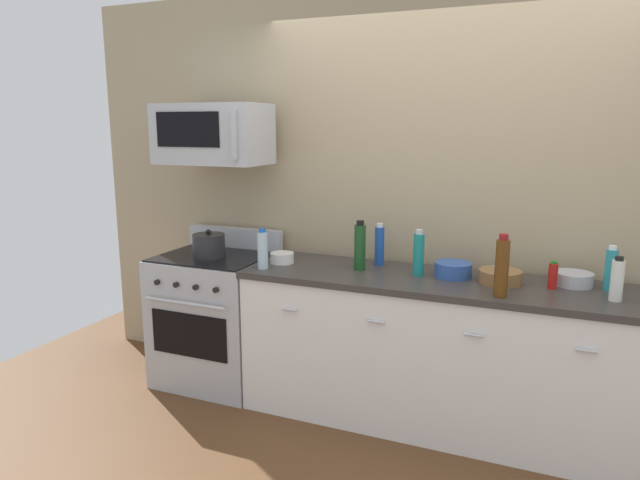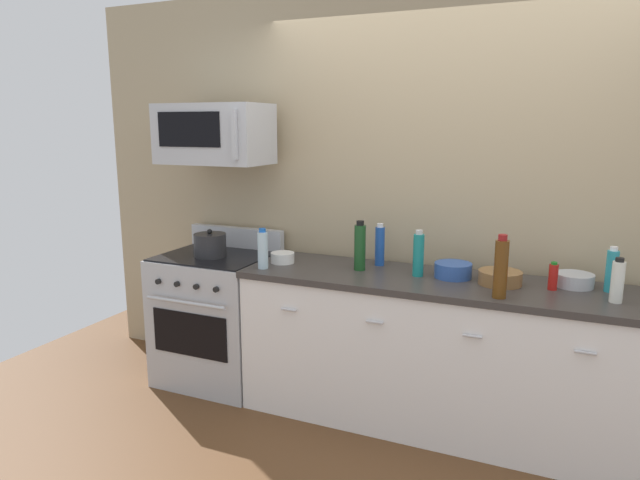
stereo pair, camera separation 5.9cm
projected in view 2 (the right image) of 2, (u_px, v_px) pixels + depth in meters
ground_plane at (430, 422)px, 3.50m from camera, size 6.52×6.52×0.00m
back_wall at (453, 198)px, 3.59m from camera, size 5.44×0.10×2.70m
counter_unit at (433, 353)px, 3.40m from camera, size 2.35×0.66×0.92m
range_oven at (217, 317)px, 4.02m from camera, size 0.76×0.69×1.07m
microwave at (214, 134)px, 3.80m from camera, size 0.74×0.44×0.40m
bottle_sparkling_teal at (418, 254)px, 3.36m from camera, size 0.07×0.07×0.28m
bottle_wine_green at (360, 247)px, 3.50m from camera, size 0.07×0.07×0.31m
bottle_soda_blue at (380, 245)px, 3.62m from camera, size 0.06×0.06×0.27m
bottle_dish_soap at (612, 270)px, 3.04m from camera, size 0.06×0.06×0.25m
bottle_water_clear at (263, 249)px, 3.54m from camera, size 0.07×0.07×0.26m
bottle_hot_sauce_red at (553, 277)px, 3.09m from camera, size 0.05×0.05×0.16m
bottle_wine_amber at (501, 268)px, 2.93m from camera, size 0.07×0.07×0.34m
bottle_vinegar_white at (618, 281)px, 2.86m from camera, size 0.06×0.06×0.23m
bowl_blue_mixing at (453, 270)px, 3.34m from camera, size 0.22×0.22×0.09m
bowl_steel_prep at (574, 280)px, 3.16m from camera, size 0.21×0.21×0.07m
bowl_white_ceramic at (283, 257)px, 3.71m from camera, size 0.16×0.16×0.07m
bowl_wooden_salad at (500, 277)px, 3.20m from camera, size 0.24×0.24×0.08m
stockpot at (210, 245)px, 3.86m from camera, size 0.22×0.22×0.19m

